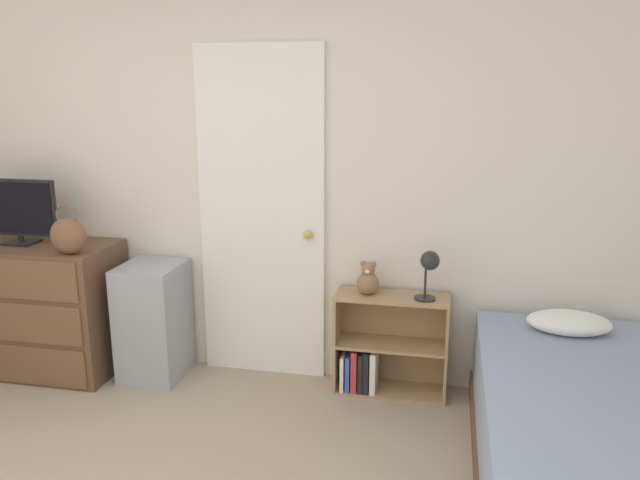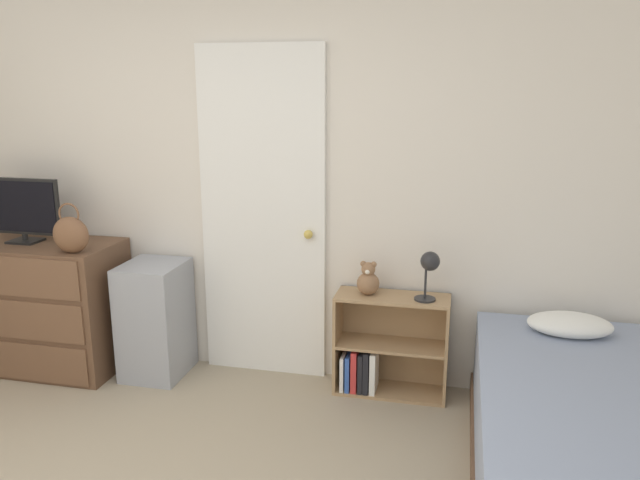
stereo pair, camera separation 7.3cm
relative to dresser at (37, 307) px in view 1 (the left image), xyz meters
name	(u,v)px [view 1 (the left image)]	position (x,y,z in m)	size (l,w,h in m)	color
wall_back	(253,178)	(1.40, 0.32, 0.85)	(10.00, 0.06, 2.55)	silver
door_closed	(262,217)	(1.47, 0.27, 0.61)	(0.80, 0.09, 2.08)	white
dresser	(37,307)	(0.00, 0.00, 0.00)	(1.07, 0.54, 0.85)	brown
tv	(17,210)	(-0.06, 0.00, 0.64)	(0.54, 0.16, 0.42)	black
handbag	(68,235)	(0.40, -0.16, 0.54)	(0.23, 0.13, 0.31)	brown
storage_bin	(154,321)	(0.80, 0.06, -0.05)	(0.37, 0.42, 0.74)	#999EA8
bookshelf	(382,351)	(2.25, 0.14, -0.17)	(0.68, 0.26, 0.62)	tan
teddy_bear	(368,280)	(2.16, 0.14, 0.28)	(0.14, 0.14, 0.21)	#8C6647
desk_lamp	(429,265)	(2.52, 0.10, 0.41)	(0.14, 0.13, 0.30)	#262628
bed	(588,439)	(3.28, -0.65, -0.16)	(0.99, 1.85, 0.64)	brown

